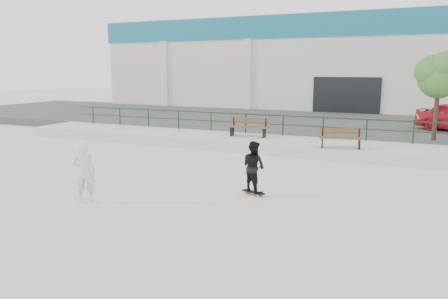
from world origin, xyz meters
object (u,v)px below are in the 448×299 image
at_px(tree, 440,74).
at_px(standing_skater, 254,167).
at_px(seated_skater, 84,172).
at_px(skateboard, 253,192).
at_px(bench_left, 248,127).
at_px(bench_right, 341,138).

bearing_deg(tree, standing_skater, -116.63).
bearing_deg(tree, seated_skater, -125.67).
relative_size(skateboard, seated_skater, 0.45).
xyz_separation_m(tree, standing_skater, (-5.19, -10.36, -2.69)).
xyz_separation_m(skateboard, standing_skater, (0.00, 0.00, 0.81)).
height_order(bench_left, skateboard, bench_left).
relative_size(bench_right, skateboard, 2.34).
height_order(bench_right, seated_skater, seated_skater).
bearing_deg(bench_right, tree, 34.47).
bearing_deg(bench_left, standing_skater, -73.57).
relative_size(skateboard, standing_skater, 0.51).
distance_m(skateboard, seated_skater, 5.02).
distance_m(tree, seated_skater, 16.27).
relative_size(bench_left, standing_skater, 1.29).
height_order(tree, seated_skater, tree).
bearing_deg(bench_left, skateboard, -73.57).
distance_m(bench_left, bench_right, 4.91).
bearing_deg(bench_left, seated_skater, -100.88).
height_order(bench_left, seated_skater, seated_skater).
relative_size(bench_left, bench_right, 1.08).
distance_m(standing_skater, seated_skater, 4.95).
xyz_separation_m(bench_right, standing_skater, (-1.51, -6.48, -0.03)).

